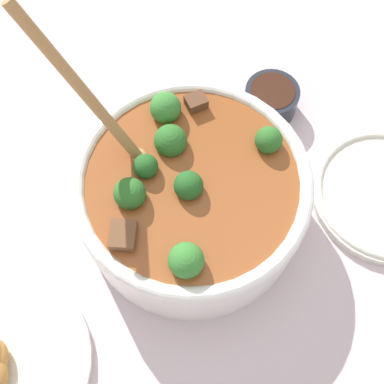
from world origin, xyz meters
The scene contains 3 objects.
ground_plane centered at (0.00, 0.00, 0.00)m, with size 4.00×4.00×0.00m, color silver.
stew_bowl centered at (0.00, 0.00, 0.06)m, with size 0.26×0.27×0.27m.
condiment_bowl centered at (0.14, -0.13, 0.02)m, with size 0.07×0.07×0.04m.
Camera 1 is at (-0.22, 0.04, 0.56)m, focal length 45.00 mm.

